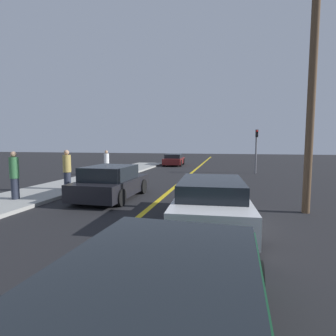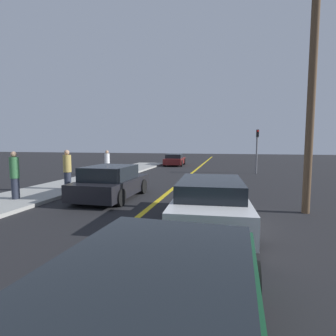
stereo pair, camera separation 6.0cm
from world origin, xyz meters
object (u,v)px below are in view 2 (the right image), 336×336
pedestrian_mid_group (15,175)px  pedestrian_by_sign (107,162)px  car_ahead_center (211,202)px  car_far_distant (111,183)px  pedestrian_far_standing (67,169)px  traffic_light (257,146)px  utility_pole (311,102)px  car_parked_left_lot (175,160)px  car_near_right_lane (157,321)px

pedestrian_mid_group → pedestrian_by_sign: size_ratio=1.12×
car_ahead_center → pedestrian_by_sign: pedestrian_by_sign is taller
car_ahead_center → car_far_distant: size_ratio=1.19×
pedestrian_far_standing → pedestrian_by_sign: size_ratio=1.12×
traffic_light → utility_pole: utility_pole is taller
car_parked_left_lot → pedestrian_by_sign: size_ratio=2.57×
pedestrian_mid_group → traffic_light: 15.57m
car_far_distant → car_parked_left_lot: size_ratio=0.96×
car_far_distant → pedestrian_by_sign: (-3.75, 7.28, 0.29)m
car_parked_left_lot → car_far_distant: bearing=-90.7°
car_near_right_lane → pedestrian_mid_group: pedestrian_mid_group is taller
pedestrian_far_standing → utility_pole: utility_pole is taller
pedestrian_mid_group → traffic_light: traffic_light is taller
pedestrian_by_sign → car_ahead_center: bearing=-51.1°
car_near_right_lane → pedestrian_mid_group: bearing=142.3°
car_parked_left_lot → pedestrian_by_sign: (-3.09, -8.74, 0.36)m
car_near_right_lane → car_parked_left_lot: size_ratio=1.02×
pedestrian_mid_group → traffic_light: size_ratio=0.56×
pedestrian_far_standing → traffic_light: (9.24, 9.62, 0.99)m
car_near_right_lane → traffic_light: (2.62, 18.08, 1.39)m
car_parked_left_lot → pedestrian_by_sign: 9.28m
pedestrian_far_standing → pedestrian_by_sign: (-1.15, 6.39, -0.11)m
car_ahead_center → pedestrian_mid_group: pedestrian_mid_group is taller
car_far_distant → utility_pole: utility_pole is taller
car_near_right_lane → pedestrian_by_sign: 16.76m
car_parked_left_lot → pedestrian_far_standing: pedestrian_far_standing is taller
car_near_right_lane → pedestrian_by_sign: pedestrian_by_sign is taller
car_ahead_center → utility_pole: size_ratio=0.67×
pedestrian_mid_group → utility_pole: (10.33, 0.83, 2.47)m
traffic_light → utility_pole: bearing=-87.7°
car_ahead_center → traffic_light: (2.46, 13.05, 1.39)m
pedestrian_mid_group → pedestrian_by_sign: bearing=93.3°
pedestrian_by_sign → car_near_right_lane: bearing=-62.4°
car_far_distant → car_parked_left_lot: 16.03m
pedestrian_by_sign → traffic_light: size_ratio=0.50×
car_near_right_lane → car_parked_left_lot: (-4.68, 23.59, -0.06)m
car_far_distant → pedestrian_far_standing: size_ratio=2.19×
car_near_right_lane → car_far_distant: size_ratio=1.06×
car_parked_left_lot → pedestrian_mid_group: pedestrian_mid_group is taller
car_near_right_lane → car_far_distant: 8.58m
pedestrian_far_standing → utility_pole: bearing=-9.1°
car_parked_left_lot → pedestrian_far_standing: size_ratio=2.29×
car_parked_left_lot → pedestrian_by_sign: pedestrian_by_sign is taller
traffic_light → utility_pole: size_ratio=0.46×
car_ahead_center → pedestrian_by_sign: 12.62m
pedestrian_by_sign → utility_pole: 13.67m
pedestrian_mid_group → utility_pole: size_ratio=0.26×
pedestrian_by_sign → traffic_light: 10.93m
utility_pole → traffic_light: bearing=92.3°
car_ahead_center → traffic_light: traffic_light is taller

